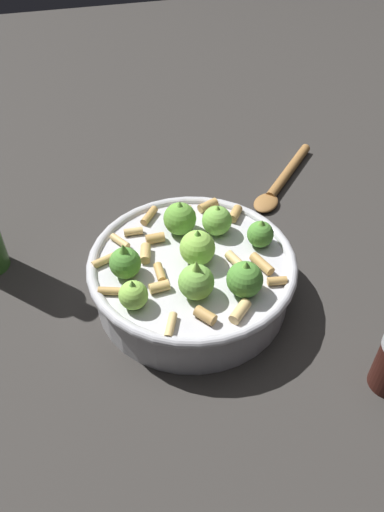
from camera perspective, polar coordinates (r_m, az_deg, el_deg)
ground_plane at (r=0.66m, az=-0.00°, el=-4.44°), size 2.40×2.40×0.00m
cooking_pan at (r=0.63m, az=0.04°, el=-1.96°), size 0.26×0.26×0.11m
wooden_spoon at (r=0.85m, az=10.19°, el=8.40°), size 0.16×0.17×0.02m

